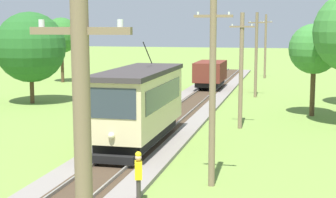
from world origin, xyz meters
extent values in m
cube|color=beige|center=(0.00, 15.81, 2.30)|extent=(2.50, 8.00, 2.60)
cube|color=#383333|center=(0.00, 15.81, 3.71)|extent=(2.60, 8.32, 0.22)
cube|color=black|center=(0.00, 15.81, 0.72)|extent=(2.10, 7.04, 0.44)
cube|color=#2D3842|center=(0.00, 11.79, 2.77)|extent=(2.10, 0.03, 1.25)
cube|color=#2D3842|center=(1.26, 15.81, 2.66)|extent=(0.02, 6.72, 1.04)
sphere|color=#F4EAB2|center=(0.00, 11.75, 1.45)|extent=(0.28, 0.28, 0.28)
cylinder|color=black|center=(0.00, 17.41, 4.52)|extent=(0.05, 1.67, 1.19)
cube|color=black|center=(0.00, 11.61, 0.50)|extent=(2.00, 0.36, 0.32)
cylinder|color=black|center=(0.00, 13.57, 0.72)|extent=(1.54, 0.80, 0.80)
cylinder|color=black|center=(0.00, 18.05, 0.72)|extent=(1.54, 0.80, 0.80)
cube|color=maroon|center=(0.00, 38.88, 1.78)|extent=(2.40, 5.20, 1.70)
cube|color=black|center=(0.00, 38.88, 0.70)|extent=(2.02, 4.78, 0.38)
cylinder|color=black|center=(0.00, 37.32, 0.70)|extent=(1.54, 0.76, 0.76)
cylinder|color=black|center=(0.00, 40.44, 0.70)|extent=(1.54, 0.76, 0.76)
cube|color=#7A664C|center=(4.28, -1.62, 5.84)|extent=(1.40, 0.10, 0.10)
cylinder|color=silver|center=(3.73, -1.62, 5.94)|extent=(0.08, 0.08, 0.10)
cylinder|color=silver|center=(4.83, -1.62, 5.94)|extent=(0.08, 0.08, 0.10)
cylinder|color=#7A664C|center=(4.28, 10.61, 3.53)|extent=(0.24, 0.26, 7.07)
cube|color=#7A664C|center=(4.28, 10.61, 6.22)|extent=(1.40, 0.10, 0.10)
cylinder|color=silver|center=(3.73, 10.61, 6.32)|extent=(0.08, 0.08, 0.10)
cylinder|color=silver|center=(4.83, 10.61, 6.32)|extent=(0.08, 0.08, 0.10)
cylinder|color=#7A664C|center=(4.28, 21.97, 3.30)|extent=(0.24, 0.52, 6.61)
cube|color=#7A664C|center=(4.28, 21.97, 5.81)|extent=(1.40, 0.10, 0.10)
cylinder|color=silver|center=(3.73, 21.97, 5.91)|extent=(0.08, 0.08, 0.10)
cylinder|color=silver|center=(4.83, 21.97, 5.91)|extent=(0.08, 0.08, 0.10)
cylinder|color=#7A664C|center=(4.28, 35.30, 3.46)|extent=(0.24, 0.26, 6.92)
cube|color=#7A664C|center=(4.28, 35.30, 6.09)|extent=(1.40, 0.10, 0.10)
cylinder|color=silver|center=(3.73, 35.30, 6.19)|extent=(0.08, 0.08, 0.10)
cylinder|color=silver|center=(4.83, 35.30, 6.19)|extent=(0.08, 0.08, 0.10)
cylinder|color=#7A664C|center=(4.28, 51.26, 3.53)|extent=(0.24, 0.33, 7.07)
cube|color=#7A664C|center=(4.28, 51.26, 6.22)|extent=(1.40, 0.10, 0.10)
cylinder|color=silver|center=(3.73, 51.26, 6.32)|extent=(0.08, 0.08, 0.10)
cylinder|color=silver|center=(4.83, 51.26, 6.32)|extent=(0.08, 0.08, 0.10)
cone|color=gray|center=(-5.28, 43.24, 0.47)|extent=(2.46, 2.46, 0.94)
cylinder|color=#38332D|center=(2.18, 8.18, 0.43)|extent=(0.15, 0.15, 0.86)
cylinder|color=#38332D|center=(2.23, 8.03, 0.43)|extent=(0.15, 0.15, 0.86)
cube|color=yellow|center=(2.21, 8.10, 1.15)|extent=(0.34, 0.43, 0.58)
sphere|color=tan|center=(2.21, 8.10, 1.58)|extent=(0.22, 0.22, 0.22)
sphere|color=yellow|center=(2.21, 8.10, 1.68)|extent=(0.21, 0.21, 0.21)
cylinder|color=navy|center=(-1.75, 15.05, 0.43)|extent=(0.15, 0.15, 0.86)
cylinder|color=navy|center=(-1.91, 15.01, 0.43)|extent=(0.15, 0.15, 0.86)
cube|color=yellow|center=(-1.83, 15.03, 1.15)|extent=(0.42, 0.32, 0.58)
sphere|color=beige|center=(-1.83, 15.03, 1.58)|extent=(0.22, 0.22, 0.22)
sphere|color=yellow|center=(-1.83, 15.03, 1.68)|extent=(0.21, 0.21, 0.21)
cylinder|color=#4C3823|center=(8.48, 27.11, 1.58)|extent=(0.32, 0.32, 3.17)
sphere|color=#387A33|center=(8.48, 27.11, 4.38)|extent=(3.25, 3.25, 3.25)
cylinder|color=#4C3823|center=(-15.98, 42.41, 1.75)|extent=(0.32, 0.32, 3.51)
sphere|color=#2D6B28|center=(-15.98, 42.41, 4.86)|extent=(3.61, 3.61, 3.61)
cylinder|color=#4C3823|center=(-12.02, 28.11, 1.14)|extent=(0.32, 0.32, 2.27)
sphere|color=#235B23|center=(-12.02, 28.11, 4.25)|extent=(5.28, 5.28, 5.28)
camera|label=1|loc=(6.97, -8.13, 5.91)|focal=56.31mm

